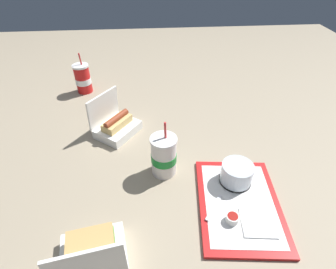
% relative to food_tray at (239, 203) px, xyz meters
% --- Properties ---
extents(ground_plane, '(3.20, 3.20, 0.00)m').
position_rel_food_tray_xyz_m(ground_plane, '(0.33, 0.25, -0.01)').
color(ground_plane, gray).
extents(food_tray, '(0.40, 0.30, 0.01)m').
position_rel_food_tray_xyz_m(food_tray, '(0.00, 0.00, 0.00)').
color(food_tray, red).
rests_on(food_tray, ground_plane).
extents(cake_container, '(0.11, 0.11, 0.07)m').
position_rel_food_tray_xyz_m(cake_container, '(0.09, -0.01, 0.04)').
color(cake_container, black).
rests_on(cake_container, food_tray).
extents(ketchup_cup, '(0.04, 0.04, 0.02)m').
position_rel_food_tray_xyz_m(ketchup_cup, '(-0.07, 0.04, 0.02)').
color(ketchup_cup, white).
rests_on(ketchup_cup, food_tray).
extents(napkin_stack, '(0.11, 0.11, 0.00)m').
position_rel_food_tray_xyz_m(napkin_stack, '(-0.08, -0.03, 0.01)').
color(napkin_stack, white).
rests_on(napkin_stack, food_tray).
extents(plastic_fork, '(0.10, 0.07, 0.00)m').
position_rel_food_tray_xyz_m(plastic_fork, '(-0.02, 0.09, 0.01)').
color(plastic_fork, white).
rests_on(plastic_fork, food_tray).
extents(clamshell_hotdog_corner, '(0.23, 0.22, 0.18)m').
position_rel_food_tray_xyz_m(clamshell_hotdog_corner, '(0.42, 0.43, 0.03)').
color(clamshell_hotdog_corner, white).
rests_on(clamshell_hotdog_corner, ground_plane).
extents(clamshell_sandwich_back, '(0.18, 0.20, 0.19)m').
position_rel_food_tray_xyz_m(clamshell_sandwich_back, '(-0.15, 0.44, 0.04)').
color(clamshell_sandwich_back, white).
rests_on(clamshell_sandwich_back, ground_plane).
extents(soda_cup_right, '(0.09, 0.09, 0.22)m').
position_rel_food_tray_xyz_m(soda_cup_right, '(0.17, 0.23, 0.07)').
color(soda_cup_right, white).
rests_on(soda_cup_right, ground_plane).
extents(soda_cup_front, '(0.08, 0.08, 0.21)m').
position_rel_food_tray_xyz_m(soda_cup_front, '(0.81, 0.63, 0.07)').
color(soda_cup_front, red).
rests_on(soda_cup_front, ground_plane).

